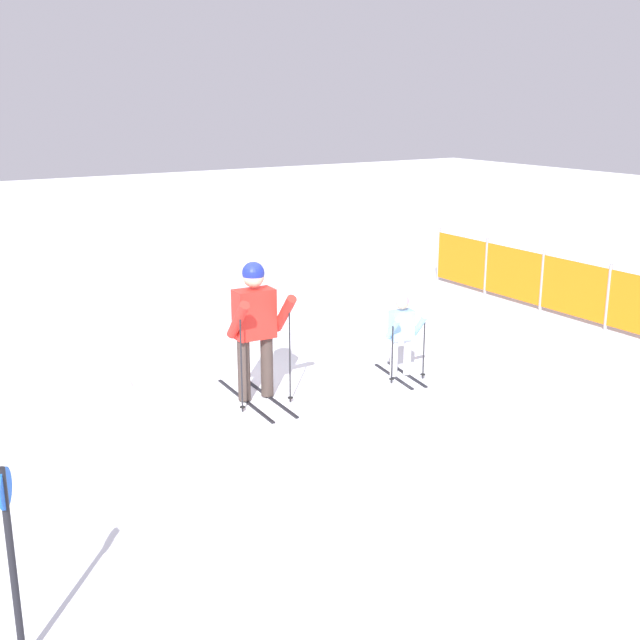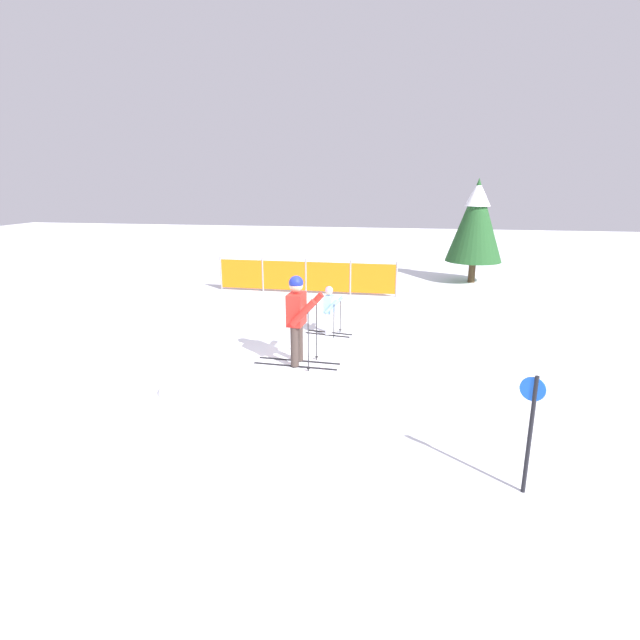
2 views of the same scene
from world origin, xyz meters
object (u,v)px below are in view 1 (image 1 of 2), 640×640
(safety_fence, at_px, (542,281))
(skier_child, at_px, (402,329))
(trail_marker, at_px, (10,545))
(skier_adult, at_px, (255,319))

(safety_fence, bearing_deg, skier_child, -71.34)
(trail_marker, bearing_deg, skier_child, 119.15)
(skier_child, relative_size, safety_fence, 0.20)
(skier_child, bearing_deg, skier_adult, -88.18)
(skier_child, xyz_separation_m, trail_marker, (3.20, -5.74, 0.22))
(skier_adult, relative_size, trail_marker, 1.23)
(skier_adult, height_order, trail_marker, skier_adult)
(safety_fence, relative_size, trail_marker, 4.01)
(skier_adult, height_order, skier_child, skier_adult)
(safety_fence, xyz_separation_m, trail_marker, (4.65, -10.04, 0.34))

